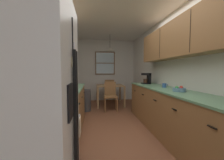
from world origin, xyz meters
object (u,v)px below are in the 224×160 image
object	(u,v)px
dining_table	(110,88)
table_serving_bowl	(112,84)
coffee_maker	(147,78)
fruit_bowl	(179,89)
trash_bin	(85,100)
storage_canister	(57,88)
microwave_over_range	(35,30)
dining_chair_near	(111,95)
stove_range	(49,135)
refrigerator	(23,123)
mug_by_coffeemaker	(164,85)
dining_chair_far	(110,89)

from	to	relation	value
dining_table	table_serving_bowl	xyz separation A→B (m)	(0.09, -0.04, 0.14)
coffee_maker	table_serving_bowl	size ratio (longest dim) A/B	1.37
dining_table	fruit_bowl	xyz separation A→B (m)	(0.85, -2.81, 0.30)
trash_bin	dining_table	bearing A→B (deg)	35.39
table_serving_bowl	storage_canister	bearing A→B (deg)	-114.26
dining_table	storage_canister	world-z (taller)	storage_canister
microwave_over_range	dining_chair_near	world-z (taller)	microwave_over_range
table_serving_bowl	stove_range	bearing A→B (deg)	-110.88
refrigerator	trash_bin	xyz separation A→B (m)	(0.25, 3.36, -0.55)
coffee_maker	fruit_bowl	bearing A→B (deg)	-90.24
stove_range	microwave_over_range	size ratio (longest dim) A/B	1.91
dining_table	fruit_bowl	size ratio (longest dim) A/B	4.52
storage_canister	fruit_bowl	distance (m)	2.00
table_serving_bowl	coffee_maker	bearing A→B (deg)	-59.78
dining_chair_near	fruit_bowl	size ratio (longest dim) A/B	4.27
trash_bin	table_serving_bowl	bearing A→B (deg)	31.13
stove_range	dining_chair_near	size ratio (longest dim) A/B	1.22
stove_range	microwave_over_range	xyz separation A→B (m)	(-0.11, 0.00, 1.24)
stove_range	microwave_over_range	bearing A→B (deg)	179.97
coffee_maker	dining_table	bearing A→B (deg)	122.14
dining_chair_near	coffee_maker	xyz separation A→B (m)	(0.92, -0.72, 0.55)
dining_chair_near	table_serving_bowl	world-z (taller)	dining_chair_near
microwave_over_range	mug_by_coffeemaker	xyz separation A→B (m)	(2.15, 1.03, -0.77)
refrigerator	fruit_bowl	distance (m)	2.27
dining_chair_near	microwave_over_range	bearing A→B (deg)	-114.55
coffee_maker	fruit_bowl	distance (m)	1.45
dining_chair_near	storage_canister	xyz separation A→B (m)	(-1.09, -2.14, 0.48)
storage_canister	fruit_bowl	xyz separation A→B (m)	(2.00, -0.03, -0.05)
dining_chair_far	trash_bin	world-z (taller)	dining_chair_far
storage_canister	table_serving_bowl	distance (m)	3.01
microwave_over_range	dining_chair_far	distance (m)	4.29
dining_table	dining_chair_near	xyz separation A→B (m)	(-0.06, -0.64, -0.13)
microwave_over_range	dining_chair_far	bearing A→B (deg)	71.30
refrigerator	storage_canister	xyz separation A→B (m)	(-0.05, 1.18, 0.10)
dining_chair_near	mug_by_coffeemaker	bearing A→B (deg)	-59.00
refrigerator	stove_range	bearing A→B (deg)	93.62
dining_chair_far	table_serving_bowl	world-z (taller)	dining_chair_far
microwave_over_range	trash_bin	size ratio (longest dim) A/B	0.87
refrigerator	microwave_over_range	distance (m)	1.10
dining_table	dining_chair_far	world-z (taller)	dining_chair_far
coffee_maker	refrigerator	bearing A→B (deg)	-127.02
dining_table	mug_by_coffeemaker	xyz separation A→B (m)	(0.89, -2.23, 0.31)
dining_chair_far	fruit_bowl	bearing A→B (deg)	-77.13
microwave_over_range	mug_by_coffeemaker	world-z (taller)	microwave_over_range
stove_range	dining_chair_far	distance (m)	4.09
refrigerator	dining_chair_near	bearing A→B (deg)	72.61
table_serving_bowl	mug_by_coffeemaker	bearing A→B (deg)	-69.73
microwave_over_range	table_serving_bowl	size ratio (longest dim) A/B	2.70
dining_table	trash_bin	size ratio (longest dim) A/B	1.43
stove_range	trash_bin	bearing A→B (deg)	83.68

